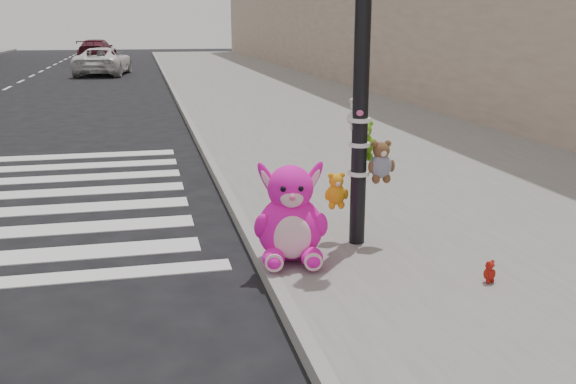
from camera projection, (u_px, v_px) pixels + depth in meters
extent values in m
plane|color=black|center=(90.00, 369.00, 4.56)|extent=(120.00, 120.00, 0.00)
cube|color=slate|center=(341.00, 125.00, 15.04)|extent=(7.00, 80.00, 0.14)
cube|color=gray|center=(193.00, 130.00, 14.30)|extent=(0.12, 80.00, 0.15)
cylinder|color=black|center=(362.00, 49.00, 6.27)|extent=(0.16, 0.16, 4.00)
cylinder|color=white|center=(359.00, 173.00, 6.59)|extent=(0.22, 0.22, 0.04)
cylinder|color=white|center=(359.00, 144.00, 6.51)|extent=(0.22, 0.22, 0.04)
cylinder|color=white|center=(360.00, 120.00, 6.45)|extent=(0.22, 0.22, 0.04)
ellipsoid|color=#FF15BA|center=(273.00, 261.00, 5.98)|extent=(0.26, 0.37, 0.18)
ellipsoid|color=#FF15BA|center=(312.00, 260.00, 6.00)|extent=(0.26, 0.37, 0.18)
ellipsoid|color=#FF15BA|center=(290.00, 228.00, 6.20)|extent=(0.71, 0.63, 0.64)
ellipsoid|color=#F9BFD1|center=(292.00, 237.00, 5.99)|extent=(0.37, 0.18, 0.42)
sphere|color=#FF15BA|center=(290.00, 188.00, 6.10)|extent=(0.50, 0.50, 0.44)
ellipsoid|color=#FF15BA|center=(269.00, 182.00, 6.09)|extent=(0.31, 0.13, 0.44)
ellipsoid|color=#FF15BA|center=(311.00, 181.00, 6.12)|extent=(0.31, 0.13, 0.44)
imported|color=white|center=(103.00, 61.00, 30.46)|extent=(2.74, 4.88, 1.29)
imported|color=#541824|center=(97.00, 50.00, 42.34)|extent=(2.49, 4.94, 1.38)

